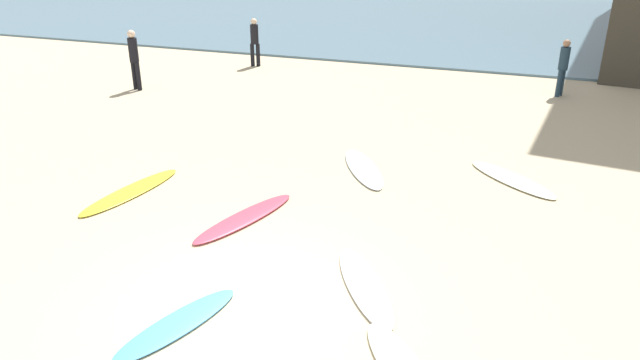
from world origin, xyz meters
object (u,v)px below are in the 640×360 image
surfboard_4 (364,168)px  surfboard_6 (365,286)px  surfboard_0 (177,324)px  surfboard_3 (512,179)px  beachgoer_near (563,65)px  surfboard_1 (245,218)px  beachgoer_far (134,57)px  beachgoer_mid (255,40)px  surfboard_2 (131,191)px

surfboard_4 → surfboard_6: (1.18, -4.34, 0.00)m
surfboard_0 → surfboard_3: size_ratio=0.91×
surfboard_3 → beachgoer_near: size_ratio=1.34×
surfboard_1 → beachgoer_near: size_ratio=1.45×
surfboard_1 → beachgoer_far: bearing=-25.7°
beachgoer_mid → beachgoer_far: beachgoer_far is taller
beachgoer_near → surfboard_3: bearing=-164.0°
surfboard_0 → surfboard_4: surfboard_0 is taller
beachgoer_mid → surfboard_0: bearing=-95.9°
surfboard_3 → beachgoer_far: bearing=-66.2°
surfboard_3 → surfboard_2: bearing=-26.1°
surfboard_3 → beachgoer_mid: (-9.17, 7.47, 0.90)m
beachgoer_far → surfboard_3: bearing=-177.6°
surfboard_3 → beachgoer_mid: bearing=-88.4°
surfboard_0 → beachgoer_far: beachgoer_far is taller
surfboard_2 → surfboard_4: 4.85m
surfboard_0 → beachgoer_near: beachgoer_near is taller
beachgoer_mid → beachgoer_far: size_ratio=0.91×
surfboard_2 → beachgoer_far: beachgoer_far is taller
beachgoer_mid → surfboard_6: bearing=-85.3°
surfboard_0 → beachgoer_mid: beachgoer_mid is taller
surfboard_2 → surfboard_6: size_ratio=1.15×
surfboard_3 → beachgoer_near: bearing=-147.6°
surfboard_2 → surfboard_6: 5.54m
surfboard_4 → beachgoer_far: size_ratio=1.24×
surfboard_0 → surfboard_1: (-0.46, 3.10, 0.01)m
beachgoer_near → beachgoer_mid: bearing=111.4°
beachgoer_near → beachgoer_mid: 10.20m
surfboard_0 → surfboard_2: bearing=152.0°
beachgoer_far → surfboard_1: bearing=154.5°
surfboard_1 → beachgoer_near: 11.74m
surfboard_6 → beachgoer_near: (2.90, 11.72, 0.90)m
surfboard_3 → surfboard_6: size_ratio=1.02×
surfboard_6 → beachgoer_far: size_ratio=1.20×
surfboard_1 → surfboard_4: size_ratio=1.07×
surfboard_2 → beachgoer_mid: 10.76m
surfboard_1 → surfboard_3: surfboard_1 is taller
surfboard_0 → surfboard_3: bearing=77.8°
surfboard_0 → surfboard_1: 3.14m
surfboard_0 → beachgoer_mid: (-5.11, 13.94, 0.90)m
beachgoer_far → beachgoer_near: bearing=-144.9°
surfboard_1 → surfboard_3: 5.63m
surfboard_3 → beachgoer_near: beachgoer_near is taller
surfboard_6 → beachgoer_near: 12.11m
surfboard_3 → beachgoer_far: 11.94m
surfboard_2 → beachgoer_far: 7.84m
surfboard_6 → beachgoer_near: bearing=-135.3°
surfboard_6 → beachgoer_near: beachgoer_near is taller
surfboard_3 → surfboard_4: size_ratio=0.99×
surfboard_6 → beachgoer_far: beachgoer_far is taller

